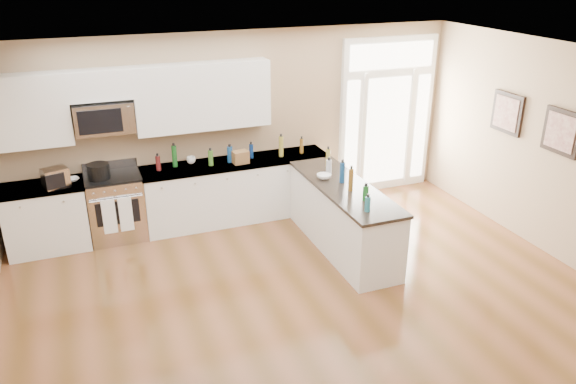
{
  "coord_description": "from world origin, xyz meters",
  "views": [
    {
      "loc": [
        -2.28,
        -3.97,
        3.79
      ],
      "look_at": [
        0.03,
        2.0,
        1.07
      ],
      "focal_mm": 35.0,
      "sensor_mm": 36.0,
      "label": 1
    }
  ],
  "objects_px": {
    "peninsula_cabinet": "(343,219)",
    "kitchen_range": "(116,207)",
    "toaster_oven": "(56,178)",
    "stockpot": "(98,171)"
  },
  "relations": [
    {
      "from": "kitchen_range",
      "to": "toaster_oven",
      "type": "bearing_deg",
      "value": -169.49
    },
    {
      "from": "stockpot",
      "to": "toaster_oven",
      "type": "relative_size",
      "value": 0.95
    },
    {
      "from": "kitchen_range",
      "to": "toaster_oven",
      "type": "relative_size",
      "value": 3.48
    },
    {
      "from": "peninsula_cabinet",
      "to": "kitchen_range",
      "type": "xyz_separation_m",
      "value": [
        -2.87,
        1.45,
        0.05
      ]
    },
    {
      "from": "peninsula_cabinet",
      "to": "kitchen_range",
      "type": "bearing_deg",
      "value": 153.24
    },
    {
      "from": "toaster_oven",
      "to": "kitchen_range",
      "type": "bearing_deg",
      "value": -8.27
    },
    {
      "from": "peninsula_cabinet",
      "to": "kitchen_range",
      "type": "relative_size",
      "value": 2.15
    },
    {
      "from": "peninsula_cabinet",
      "to": "stockpot",
      "type": "height_order",
      "value": "stockpot"
    },
    {
      "from": "kitchen_range",
      "to": "toaster_oven",
      "type": "xyz_separation_m",
      "value": [
        -0.72,
        -0.13,
        0.59
      ]
    },
    {
      "from": "peninsula_cabinet",
      "to": "toaster_oven",
      "type": "relative_size",
      "value": 7.48
    }
  ]
}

